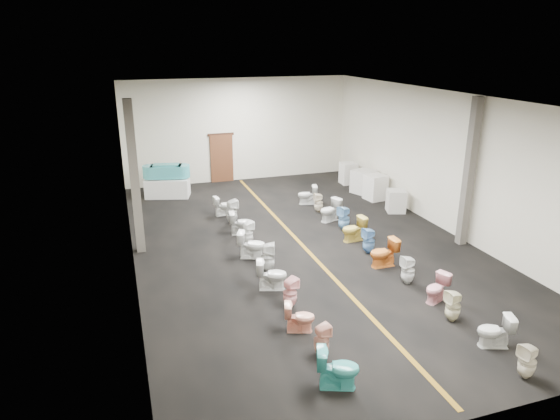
# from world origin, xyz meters

# --- Properties ---
(floor) EXTENTS (16.00, 16.00, 0.00)m
(floor) POSITION_xyz_m (0.00, 0.00, 0.00)
(floor) COLOR black
(floor) RESTS_ON ground
(ceiling) EXTENTS (16.00, 16.00, 0.00)m
(ceiling) POSITION_xyz_m (0.00, 0.00, 4.50)
(ceiling) COLOR black
(ceiling) RESTS_ON ground
(wall_back) EXTENTS (10.00, 0.00, 10.00)m
(wall_back) POSITION_xyz_m (0.00, 8.00, 2.25)
(wall_back) COLOR beige
(wall_back) RESTS_ON ground
(wall_front) EXTENTS (10.00, 0.00, 10.00)m
(wall_front) POSITION_xyz_m (0.00, -8.00, 2.25)
(wall_front) COLOR beige
(wall_front) RESTS_ON ground
(wall_left) EXTENTS (0.00, 16.00, 16.00)m
(wall_left) POSITION_xyz_m (-5.00, 0.00, 2.25)
(wall_left) COLOR beige
(wall_left) RESTS_ON ground
(wall_right) EXTENTS (0.00, 16.00, 16.00)m
(wall_right) POSITION_xyz_m (5.00, 0.00, 2.25)
(wall_right) COLOR beige
(wall_right) RESTS_ON ground
(aisle_stripe) EXTENTS (0.12, 15.60, 0.01)m
(aisle_stripe) POSITION_xyz_m (0.00, 0.00, 0.00)
(aisle_stripe) COLOR #825912
(aisle_stripe) RESTS_ON floor
(back_door) EXTENTS (1.00, 0.10, 2.10)m
(back_door) POSITION_xyz_m (-0.80, 7.94, 1.05)
(back_door) COLOR #562D19
(back_door) RESTS_ON floor
(door_frame) EXTENTS (1.15, 0.08, 0.10)m
(door_frame) POSITION_xyz_m (-0.80, 7.95, 2.12)
(door_frame) COLOR #331C11
(door_frame) RESTS_ON back_door
(column_left) EXTENTS (0.25, 0.25, 4.50)m
(column_left) POSITION_xyz_m (-4.75, 1.00, 2.25)
(column_left) COLOR #59544C
(column_left) RESTS_ON floor
(column_right) EXTENTS (0.25, 0.25, 4.50)m
(column_right) POSITION_xyz_m (4.75, -1.50, 2.25)
(column_right) COLOR #59544C
(column_right) RESTS_ON floor
(display_table) EXTENTS (1.88, 1.29, 0.76)m
(display_table) POSITION_xyz_m (-3.38, 6.34, 0.38)
(display_table) COLOR white
(display_table) RESTS_ON floor
(bathtub) EXTENTS (1.83, 0.93, 0.55)m
(bathtub) POSITION_xyz_m (-3.38, 6.34, 1.07)
(bathtub) COLOR teal
(bathtub) RESTS_ON display_table
(appliance_crate_a) EXTENTS (0.81, 0.81, 0.82)m
(appliance_crate_a) POSITION_xyz_m (4.40, 1.82, 0.41)
(appliance_crate_a) COLOR beige
(appliance_crate_a) RESTS_ON floor
(appliance_crate_b) EXTENTS (0.82, 0.82, 0.99)m
(appliance_crate_b) POSITION_xyz_m (4.40, 3.40, 0.50)
(appliance_crate_b) COLOR silver
(appliance_crate_b) RESTS_ON floor
(appliance_crate_c) EXTENTS (1.09, 1.09, 0.95)m
(appliance_crate_c) POSITION_xyz_m (4.40, 4.36, 0.47)
(appliance_crate_c) COLOR beige
(appliance_crate_c) RESTS_ON floor
(appliance_crate_d) EXTENTS (0.67, 0.67, 0.93)m
(appliance_crate_d) POSITION_xyz_m (4.40, 5.85, 0.46)
(appliance_crate_d) COLOR silver
(appliance_crate_d) RESTS_ON floor
(toilet_left_0) EXTENTS (0.88, 0.69, 0.79)m
(toilet_left_0) POSITION_xyz_m (-1.74, -6.54, 0.39)
(toilet_left_0) COLOR teal
(toilet_left_0) RESTS_ON floor
(toilet_left_1) EXTENTS (0.37, 0.36, 0.69)m
(toilet_left_1) POSITION_xyz_m (-1.64, -5.56, 0.34)
(toilet_left_1) COLOR #DE9D88
(toilet_left_1) RESTS_ON floor
(toilet_left_2) EXTENTS (0.74, 0.56, 0.67)m
(toilet_left_2) POSITION_xyz_m (-1.75, -4.59, 0.33)
(toilet_left_2) COLOR #FFAC91
(toilet_left_2) RESTS_ON floor
(toilet_left_3) EXTENTS (0.45, 0.44, 0.74)m
(toilet_left_3) POSITION_xyz_m (-1.60, -3.54, 0.37)
(toilet_left_3) COLOR #F4AAAA
(toilet_left_3) RESTS_ON floor
(toilet_left_4) EXTENTS (0.86, 0.65, 0.78)m
(toilet_left_4) POSITION_xyz_m (-1.74, -2.54, 0.39)
(toilet_left_4) COLOR white
(toilet_left_4) RESTS_ON floor
(toilet_left_5) EXTENTS (0.47, 0.46, 0.82)m
(toilet_left_5) POSITION_xyz_m (-1.54, -1.52, 0.41)
(toilet_left_5) COLOR silver
(toilet_left_5) RESTS_ON floor
(toilet_left_6) EXTENTS (0.90, 0.71, 0.80)m
(toilet_left_6) POSITION_xyz_m (-1.72, -0.52, 0.40)
(toilet_left_6) COLOR white
(toilet_left_6) RESTS_ON floor
(toilet_left_7) EXTENTS (0.44, 0.44, 0.75)m
(toilet_left_7) POSITION_xyz_m (-1.58, 0.49, 0.38)
(toilet_left_7) COLOR white
(toilet_left_7) RESTS_ON floor
(toilet_left_8) EXTENTS (0.80, 0.52, 0.76)m
(toilet_left_8) POSITION_xyz_m (-1.57, 1.41, 0.38)
(toilet_left_8) COLOR silver
(toilet_left_8) RESTS_ON floor
(toilet_left_9) EXTENTS (0.46, 0.46, 0.84)m
(toilet_left_9) POSITION_xyz_m (-1.62, 2.48, 0.42)
(toilet_left_9) COLOR silver
(toilet_left_9) RESTS_ON floor
(toilet_left_10) EXTENTS (0.74, 0.47, 0.72)m
(toilet_left_10) POSITION_xyz_m (-1.71, 3.43, 0.36)
(toilet_left_10) COLOR white
(toilet_left_10) RESTS_ON floor
(toilet_right_0) EXTENTS (0.38, 0.37, 0.71)m
(toilet_right_0) POSITION_xyz_m (1.71, -7.40, 0.36)
(toilet_right_0) COLOR beige
(toilet_right_0) RESTS_ON floor
(toilet_right_1) EXTENTS (0.80, 0.61, 0.72)m
(toilet_right_1) POSITION_xyz_m (1.84, -6.39, 0.36)
(toilet_right_1) COLOR silver
(toilet_right_1) RESTS_ON floor
(toilet_right_2) EXTENTS (0.36, 0.35, 0.75)m
(toilet_right_2) POSITION_xyz_m (1.66, -5.27, 0.37)
(toilet_right_2) COLOR beige
(toilet_right_2) RESTS_ON floor
(toilet_right_3) EXTENTS (0.77, 0.62, 0.69)m
(toilet_right_3) POSITION_xyz_m (1.85, -4.39, 0.34)
(toilet_right_3) COLOR pink
(toilet_right_3) RESTS_ON floor
(toilet_right_4) EXTENTS (0.35, 0.35, 0.77)m
(toilet_right_4) POSITION_xyz_m (1.69, -3.36, 0.38)
(toilet_right_4) COLOR silver
(toilet_right_4) RESTS_ON floor
(toilet_right_5) EXTENTS (0.80, 0.46, 0.81)m
(toilet_right_5) POSITION_xyz_m (1.61, -2.23, 0.40)
(toilet_right_5) COLOR orange
(toilet_right_5) RESTS_ON floor
(toilet_right_6) EXTENTS (0.39, 0.39, 0.79)m
(toilet_right_6) POSITION_xyz_m (1.65, -1.29, 0.39)
(toilet_right_6) COLOR #6598CD
(toilet_right_6) RESTS_ON floor
(toilet_right_7) EXTENTS (0.80, 0.50, 0.78)m
(toilet_right_7) POSITION_xyz_m (1.66, -0.27, 0.39)
(toilet_right_7) COLOR #E1C24F
(toilet_right_7) RESTS_ON floor
(toilet_right_8) EXTENTS (0.48, 0.48, 0.83)m
(toilet_right_8) POSITION_xyz_m (1.78, 0.69, 0.41)
(toilet_right_8) COLOR #7BB2E0
(toilet_right_8) RESTS_ON floor
(toilet_right_9) EXTENTS (0.88, 0.67, 0.79)m
(toilet_right_9) POSITION_xyz_m (1.69, 1.64, 0.40)
(toilet_right_9) COLOR white
(toilet_right_9) RESTS_ON floor
(toilet_right_10) EXTENTS (0.36, 0.36, 0.72)m
(toilet_right_10) POSITION_xyz_m (1.68, 2.66, 0.36)
(toilet_right_10) COLOR beige
(toilet_right_10) RESTS_ON floor
(toilet_right_11) EXTENTS (0.81, 0.58, 0.74)m
(toilet_right_11) POSITION_xyz_m (1.63, 3.68, 0.37)
(toilet_right_11) COLOR white
(toilet_right_11) RESTS_ON floor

